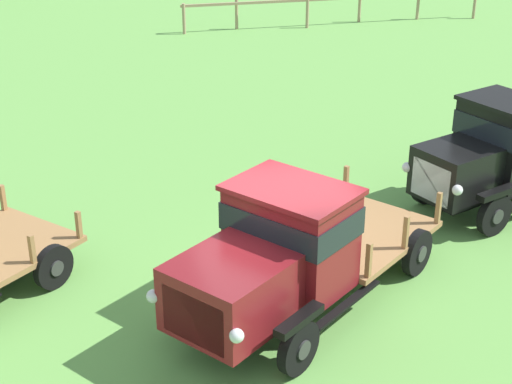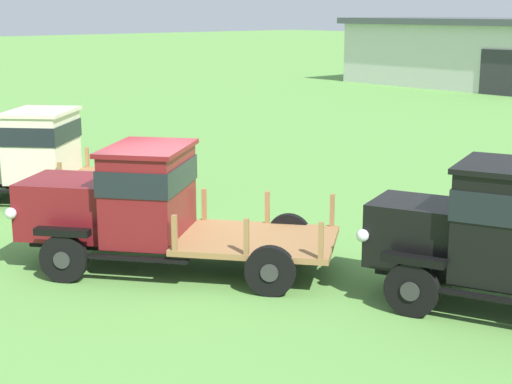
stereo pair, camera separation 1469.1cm
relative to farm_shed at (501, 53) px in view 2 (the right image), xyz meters
The scene contains 5 objects.
ground_plane 36.15m from the farm_shed, 67.68° to the right, with size 240.00×240.00×0.00m, color #5B9342.
farm_shed is the anchor object (origin of this frame).
vintage_truck_foreground_near 33.84m from the farm_shed, 76.81° to the right, with size 5.23×5.00×2.17m.
vintage_truck_second_in_line 36.52m from the farm_shed, 68.07° to the right, with size 5.51×4.85×2.18m.
vintage_truck_midrow_center 36.35m from the farm_shed, 58.27° to the right, with size 4.81×3.16×2.27m.
Camera 2 is at (11.24, -7.77, 4.46)m, focal length 55.00 mm.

